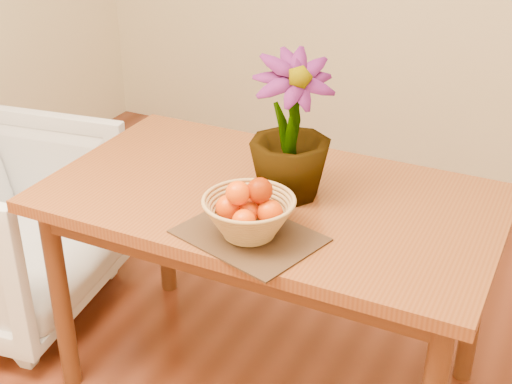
% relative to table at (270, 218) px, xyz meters
% --- Properties ---
extents(table, '(1.40, 0.80, 0.75)m').
position_rel_table_xyz_m(table, '(0.00, 0.00, 0.00)').
color(table, brown).
rests_on(table, floor).
extents(placemat, '(0.44, 0.37, 0.01)m').
position_rel_table_xyz_m(placemat, '(0.06, -0.26, 0.09)').
color(placemat, '#3D2816').
rests_on(placemat, table).
extents(wicker_basket, '(0.26, 0.26, 0.11)m').
position_rel_table_xyz_m(wicker_basket, '(0.06, -0.26, 0.15)').
color(wicker_basket, '#B4814B').
rests_on(wicker_basket, placemat).
extents(orange_pile, '(0.18, 0.18, 0.13)m').
position_rel_table_xyz_m(orange_pile, '(0.06, -0.26, 0.19)').
color(orange_pile, '#E73B03').
rests_on(orange_pile, wicker_basket).
extents(potted_plant, '(0.35, 0.35, 0.44)m').
position_rel_table_xyz_m(potted_plant, '(0.05, 0.02, 0.31)').
color(potted_plant, '#1C4714').
rests_on(potted_plant, table).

